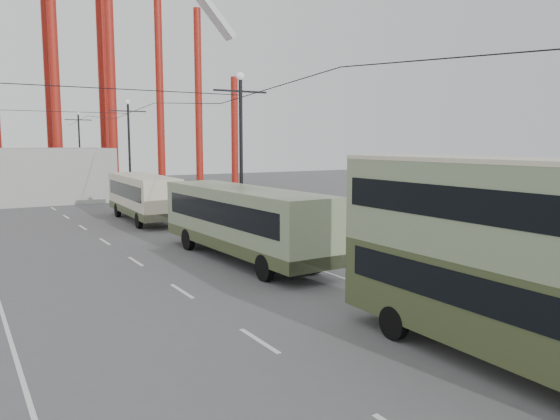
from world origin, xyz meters
TOP-DOWN VIEW (x-y plane):
  - ground at (0.00, 0.00)m, footprint 160.00×160.00m
  - road_markings at (-0.86, 19.70)m, footprint 12.52×120.00m
  - lamp_post_mid at (5.60, 18.00)m, footprint 3.20×0.44m
  - lamp_post_far at (5.60, 40.00)m, footprint 3.20×0.44m
  - lamp_post_distant at (5.60, 62.00)m, footprint 3.20×0.44m
  - double_decker_bus at (3.38, -0.57)m, footprint 2.55×9.65m
  - single_decker_green at (3.52, 13.81)m, footprint 3.15×12.14m
  - single_decker_cream at (3.36, 28.99)m, footprint 3.02×10.44m
  - pedestrian at (2.60, 10.23)m, footprint 0.77×0.75m

SIDE VIEW (x-z plane):
  - ground at x=0.00m, z-range 0.00..0.00m
  - road_markings at x=-0.86m, z-range 0.00..0.01m
  - pedestrian at x=2.60m, z-range 0.00..1.78m
  - single_decker_cream at x=3.36m, z-range 0.20..3.42m
  - single_decker_green at x=3.52m, z-range 0.22..3.63m
  - double_decker_bus at x=3.38m, z-range 0.31..5.48m
  - lamp_post_mid at x=5.60m, z-range 0.02..9.34m
  - lamp_post_far at x=5.60m, z-range 0.02..9.34m
  - lamp_post_distant at x=5.60m, z-range 0.02..9.34m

